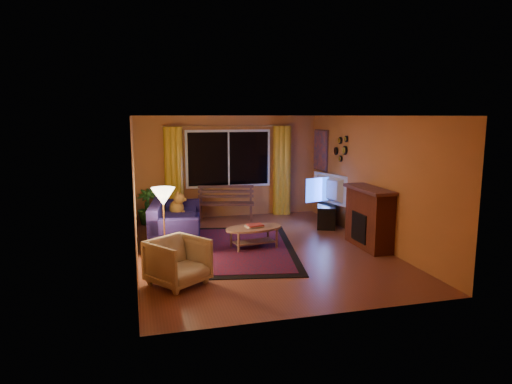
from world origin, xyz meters
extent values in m
cube|color=brown|center=(0.00, 0.00, -0.01)|extent=(4.50, 6.00, 0.02)
cube|color=white|center=(0.00, 0.00, 2.51)|extent=(4.50, 6.00, 0.02)
cube|color=#C3733A|center=(0.00, 3.01, 1.25)|extent=(4.50, 0.02, 2.50)
cube|color=#C3733A|center=(-2.26, 0.00, 1.25)|extent=(0.02, 6.00, 2.50)
cube|color=#C3733A|center=(2.26, 0.00, 1.25)|extent=(0.02, 6.00, 2.50)
cube|color=black|center=(0.00, 2.94, 1.45)|extent=(2.00, 0.02, 1.30)
cylinder|color=#BF8C3F|center=(0.00, 2.90, 2.25)|extent=(3.20, 0.03, 0.03)
cylinder|color=gold|center=(-1.35, 2.88, 1.12)|extent=(0.36, 0.36, 2.24)
cylinder|color=gold|center=(1.35, 2.88, 1.12)|extent=(0.36, 0.36, 2.24)
cube|color=#4C2A28|center=(-0.16, 2.55, 0.20)|extent=(1.40, 0.68, 0.41)
imported|color=#235B1E|center=(-2.00, 2.61, 0.41)|extent=(0.53, 0.53, 0.82)
cube|color=#140D3A|center=(-1.48, 0.91, 0.43)|extent=(1.20, 2.22, 0.85)
imported|color=#C5B295|center=(-1.66, -1.45, 0.39)|extent=(1.02, 1.01, 0.77)
cylinder|color=#BF8C3F|center=(-1.79, -0.40, 0.65)|extent=(0.26, 0.26, 1.29)
cube|color=maroon|center=(-0.39, 0.11, 0.01)|extent=(2.63, 3.59, 0.02)
cylinder|color=#9C6B55|center=(-0.09, 0.10, 0.20)|extent=(1.27, 1.27, 0.41)
cube|color=black|center=(2.00, 1.52, 0.25)|extent=(0.82, 1.25, 0.49)
imported|color=black|center=(2.00, 1.52, 0.83)|extent=(0.47, 1.18, 0.68)
cube|color=maroon|center=(2.05, -0.40, 0.55)|extent=(0.40, 1.20, 1.10)
cube|color=#D35227|center=(2.22, 2.45, 1.65)|extent=(0.04, 0.76, 0.96)
camera|label=1|loc=(-2.20, -8.05, 2.51)|focal=32.00mm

